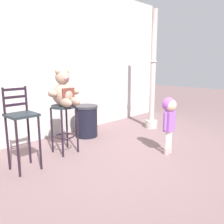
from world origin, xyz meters
The scene contains 8 objects.
ground_plane centered at (0.00, 0.00, 0.00)m, with size 24.00×24.00×0.00m, color #775B5D.
building_wall centered at (0.00, 1.84, 1.57)m, with size 6.56×0.30×3.14m, color beige.
bar_stool_with_teddy centered at (-0.56, 0.75, 0.59)m, with size 0.41×0.41×0.82m.
teddy_bear centered at (-0.56, 0.72, 1.04)m, with size 0.56×0.50×0.60m.
child_walking centered at (0.60, -0.55, 0.69)m, with size 0.30×0.24×0.95m.
trash_bin centered at (0.28, 1.18, 0.33)m, with size 0.49×0.49×0.66m.
lamppost centered at (1.78, 0.59, 1.04)m, with size 0.29×0.29×2.66m.
bar_chair_empty centered at (-1.35, 0.63, 0.70)m, with size 0.38×0.38×1.18m.
Camera 1 is at (-2.75, -2.46, 1.48)m, focal length 37.41 mm.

